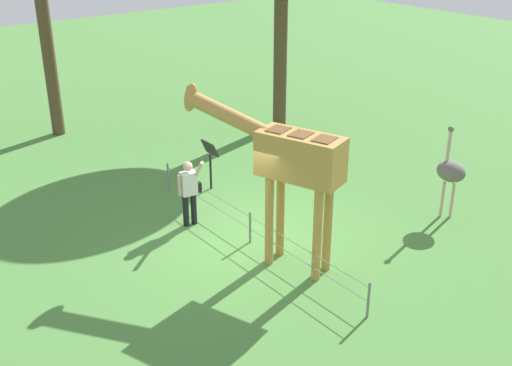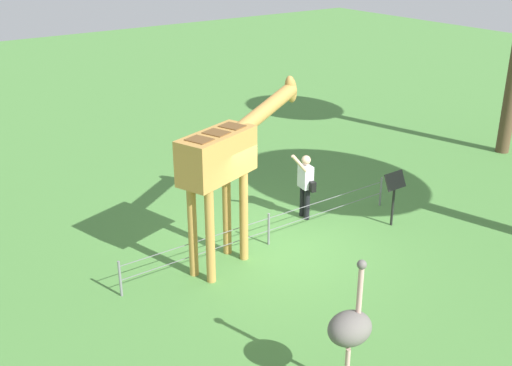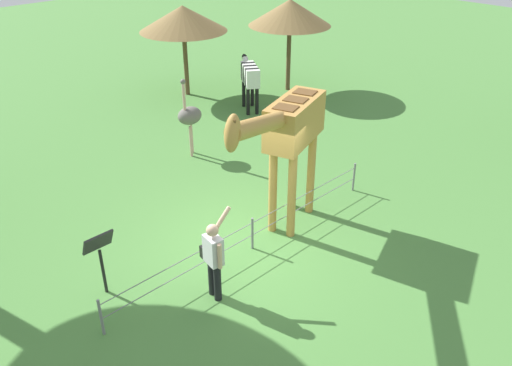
% 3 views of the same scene
% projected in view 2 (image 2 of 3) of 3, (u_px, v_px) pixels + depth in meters
% --- Properties ---
extents(ground_plane, '(60.00, 60.00, 0.00)m').
position_uv_depth(ground_plane, '(271.00, 246.00, 13.59)').
color(ground_plane, '#4C843D').
extents(giraffe, '(3.65, 1.66, 3.53)m').
position_uv_depth(giraffe, '(227.00, 158.00, 12.13)').
color(giraffe, '#BC8942').
rests_on(giraffe, ground_plane).
extents(visitor, '(0.66, 0.59, 1.73)m').
position_uv_depth(visitor, '(305.00, 183.00, 14.57)').
color(visitor, black).
rests_on(visitor, ground_plane).
extents(ostrich, '(0.70, 0.56, 2.25)m').
position_uv_depth(ostrich, '(350.00, 328.00, 8.88)').
color(ostrich, '#CC9E93').
rests_on(ostrich, ground_plane).
extents(info_sign, '(0.56, 0.21, 1.32)m').
position_uv_depth(info_sign, '(394.00, 188.00, 14.18)').
color(info_sign, black).
rests_on(info_sign, ground_plane).
extents(wire_fence, '(7.05, 0.05, 0.75)m').
position_uv_depth(wire_fence, '(269.00, 228.00, 13.51)').
color(wire_fence, slate).
rests_on(wire_fence, ground_plane).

